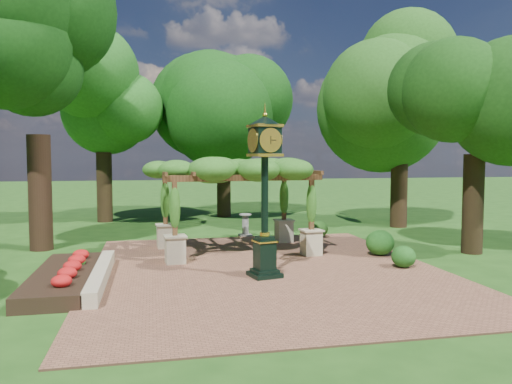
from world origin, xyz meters
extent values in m
plane|color=#1E4714|center=(0.00, 0.00, 0.00)|extent=(120.00, 120.00, 0.00)
cube|color=brown|center=(0.00, 1.00, 0.02)|extent=(10.00, 12.00, 0.04)
cube|color=#C6B793|center=(-4.60, 0.50, 0.20)|extent=(0.35, 5.00, 0.40)
cube|color=red|center=(-5.50, 0.50, 0.18)|extent=(1.50, 5.00, 0.36)
cube|color=black|center=(-0.25, 0.15, 0.10)|extent=(0.93, 0.93, 0.12)
cube|color=black|center=(-0.25, 0.15, 0.63)|extent=(0.58, 0.58, 0.88)
cube|color=gold|center=(-0.25, 0.15, 1.02)|extent=(0.65, 0.65, 0.04)
cylinder|color=black|center=(-0.25, 0.15, 2.29)|extent=(0.23, 0.23, 2.25)
cube|color=black|center=(-0.25, 0.15, 3.75)|extent=(0.82, 0.82, 0.68)
cylinder|color=#EEE5CA|center=(-0.17, -0.20, 3.75)|extent=(0.58, 0.16, 0.59)
cone|color=black|center=(-0.25, 0.15, 4.29)|extent=(1.05, 1.05, 0.24)
sphere|color=gold|center=(-0.25, 0.15, 4.44)|extent=(0.14, 0.14, 0.14)
cube|color=beige|center=(-2.57, 2.43, 0.45)|extent=(0.63, 0.63, 0.82)
cube|color=#55371D|center=(-2.57, 2.43, 1.74)|extent=(0.16, 0.16, 1.68)
cube|color=beige|center=(1.95, 2.79, 0.45)|extent=(0.63, 0.63, 0.82)
cube|color=#55371D|center=(1.95, 2.79, 1.74)|extent=(0.16, 0.16, 1.68)
cube|color=beige|center=(-2.78, 5.14, 0.45)|extent=(0.63, 0.63, 0.82)
cube|color=#55371D|center=(-2.78, 5.14, 1.74)|extent=(0.16, 0.16, 1.68)
cube|color=beige|center=(1.73, 5.50, 0.45)|extent=(0.63, 0.63, 0.82)
cube|color=#55371D|center=(1.73, 5.50, 1.74)|extent=(0.16, 0.16, 1.68)
cube|color=#55371D|center=(-0.31, 2.61, 2.65)|extent=(5.25, 0.54, 0.20)
cube|color=#55371D|center=(-0.53, 5.32, 2.65)|extent=(5.25, 0.54, 0.20)
ellipsoid|color=#2B5F1B|center=(-0.42, 3.97, 2.89)|extent=(5.50, 3.67, 0.91)
cube|color=gray|center=(0.55, 7.27, 0.05)|extent=(0.54, 0.54, 0.10)
cylinder|color=gray|center=(0.55, 7.27, 0.48)|extent=(0.27, 0.27, 0.86)
cylinder|color=gray|center=(0.55, 7.27, 0.93)|extent=(0.51, 0.51, 0.05)
ellipsoid|color=#1B4F16|center=(4.04, 0.40, 0.36)|extent=(0.91, 0.91, 0.64)
ellipsoid|color=#1E5818|center=(4.18, 2.27, 0.46)|extent=(1.16, 1.16, 0.84)
ellipsoid|color=#265619|center=(3.39, 6.22, 0.38)|extent=(0.91, 0.91, 0.68)
cylinder|color=#321F14|center=(-7.14, 5.84, 2.05)|extent=(0.80, 0.80, 4.10)
ellipsoid|color=#12390E|center=(-7.14, 5.84, 7.34)|extent=(4.37, 4.37, 6.47)
cylinder|color=#302212|center=(-5.62, 13.47, 1.78)|extent=(0.77, 0.77, 3.55)
ellipsoid|color=#205A19|center=(-5.62, 13.47, 6.36)|extent=(4.10, 4.10, 5.61)
cylinder|color=#322314|center=(0.66, 14.37, 1.66)|extent=(0.76, 0.76, 3.32)
ellipsoid|color=#123C0F|center=(0.66, 14.37, 5.94)|extent=(5.24, 5.24, 5.24)
cylinder|color=#332213|center=(8.19, 8.62, 1.90)|extent=(0.78, 0.78, 3.80)
ellipsoid|color=#214F16|center=(8.19, 8.62, 6.80)|extent=(5.72, 5.72, 6.00)
cylinder|color=black|center=(7.54, 2.15, 1.71)|extent=(0.70, 0.70, 3.41)
ellipsoid|color=#14390E|center=(7.54, 2.15, 6.10)|extent=(3.89, 3.89, 5.38)
camera|label=1|loc=(-3.24, -12.99, 3.31)|focal=35.00mm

